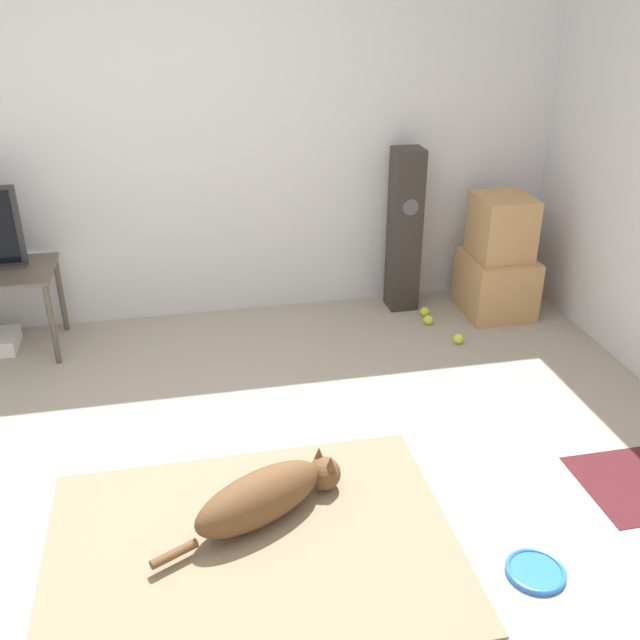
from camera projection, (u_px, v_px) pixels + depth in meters
name	position (u px, v px, depth m)	size (l,w,h in m)	color
ground_plane	(207.00, 511.00, 3.16)	(12.00, 12.00, 0.00)	#9E9384
wall_back	(171.00, 127.00, 4.44)	(8.00, 0.06, 2.55)	silver
area_rug	(252.00, 547.00, 2.96)	(1.70, 1.27, 0.01)	#847056
dog	(266.00, 495.00, 3.06)	(0.86, 0.48, 0.25)	brown
frisbee	(535.00, 571.00, 2.83)	(0.24, 0.24, 0.03)	blue
cardboard_box_lower	(496.00, 284.00, 4.92)	(0.44, 0.48, 0.41)	tan
cardboard_box_upper	(502.00, 227.00, 4.74)	(0.35, 0.39, 0.42)	tan
floor_speaker	(404.00, 231.00, 4.84)	(0.20, 0.20, 1.12)	#2D2823
tennis_ball_by_boxes	(428.00, 320.00, 4.81)	(0.07, 0.07, 0.07)	#C6E033
tennis_ball_near_speaker	(425.00, 312.00, 4.93)	(0.07, 0.07, 0.07)	#C6E033
tennis_ball_loose_on_carpet	(458.00, 339.00, 4.56)	(0.07, 0.07, 0.07)	#C6E033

